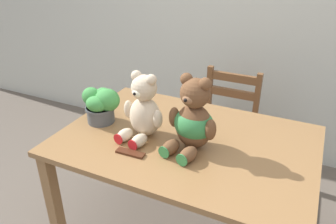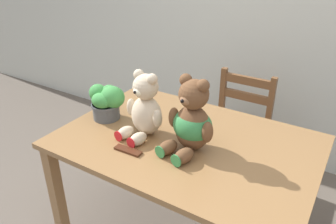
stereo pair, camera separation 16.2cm
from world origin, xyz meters
The scene contains 7 objects.
wall_back centered at (0.00, 1.72, 1.30)m, with size 8.00×0.04×2.60m, color silver.
dining_table centered at (0.00, 0.45, 0.66)m, with size 1.30×0.89×0.77m.
wooden_chair_behind centered at (0.01, 1.21, 0.44)m, with size 0.41×0.40×0.85m.
teddy_bear_left centered at (-0.21, 0.38, 0.92)m, with size 0.25×0.26×0.35m.
teddy_bear_right centered at (0.06, 0.39, 0.92)m, with size 0.27×0.29×0.38m.
potted_plant centered at (-0.50, 0.42, 0.88)m, with size 0.23×0.17×0.20m.
chocolate_bar centered at (-0.19, 0.20, 0.77)m, with size 0.14×0.04×0.01m, color #472314.
Camera 2 is at (0.68, -0.83, 1.67)m, focal length 35.00 mm.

